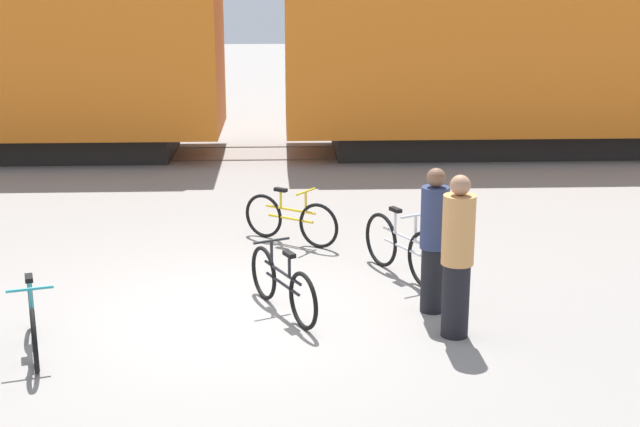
% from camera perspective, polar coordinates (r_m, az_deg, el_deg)
% --- Properties ---
extents(ground_plane, '(80.00, 80.00, 0.00)m').
position_cam_1_polar(ground_plane, '(10.48, -5.62, -6.49)').
color(ground_plane, gray).
extents(freight_train, '(57.08, 3.00, 5.03)m').
position_cam_1_polar(freight_train, '(19.29, -4.34, 11.49)').
color(freight_train, black).
rests_on(freight_train, ground_plane).
extents(rail_near, '(69.08, 0.07, 0.01)m').
position_cam_1_polar(rail_near, '(18.93, -4.25, 3.44)').
color(rail_near, '#4C4238').
rests_on(rail_near, ground_plane).
extents(rail_far, '(69.08, 0.07, 0.01)m').
position_cam_1_polar(rail_far, '(20.34, -4.14, 4.27)').
color(rail_far, '#4C4238').
rests_on(rail_far, ground_plane).
extents(bicycle_yellow, '(1.37, 0.99, 0.82)m').
position_cam_1_polar(bicycle_yellow, '(13.06, -1.89, -0.37)').
color(bicycle_yellow, black).
rests_on(bicycle_yellow, ground_plane).
extents(bicycle_black, '(0.78, 1.58, 0.82)m').
position_cam_1_polar(bicycle_black, '(10.38, -2.41, -4.56)').
color(bicycle_black, black).
rests_on(bicycle_black, ground_plane).
extents(bicycle_teal, '(0.56, 1.58, 0.81)m').
position_cam_1_polar(bicycle_teal, '(9.80, -17.91, -6.57)').
color(bicycle_teal, black).
rests_on(bicycle_teal, ground_plane).
extents(bicycle_silver, '(0.83, 1.58, 0.92)m').
position_cam_1_polar(bicycle_silver, '(11.63, 5.30, -2.23)').
color(bicycle_silver, black).
rests_on(bicycle_silver, ground_plane).
extents(person_in_tan, '(0.35, 0.35, 1.81)m').
position_cam_1_polar(person_in_tan, '(9.67, 8.78, -2.75)').
color(person_in_tan, black).
rests_on(person_in_tan, ground_plane).
extents(person_in_navy, '(0.33, 0.33, 1.72)m').
position_cam_1_polar(person_in_navy, '(10.35, 7.30, -1.71)').
color(person_in_navy, black).
rests_on(person_in_navy, ground_plane).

